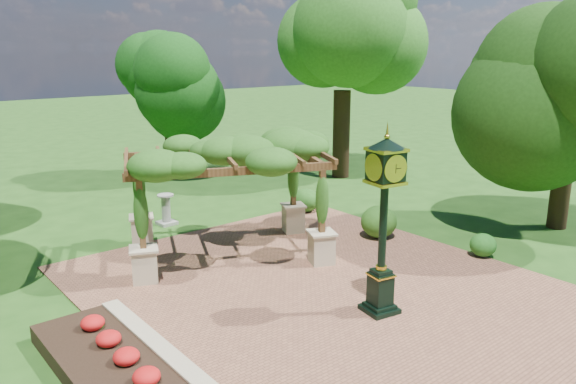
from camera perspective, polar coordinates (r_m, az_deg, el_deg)
ground at (r=13.19m, az=7.02°, el=-11.43°), size 120.00×120.00×0.00m
brick_plaza at (r=13.82m, az=3.99°, el=-10.00°), size 10.00×12.00×0.04m
border_wall at (r=11.03m, az=-12.53°, el=-16.06°), size 0.35×5.00×0.40m
flower_bed at (r=10.74m, az=-17.00°, el=-17.41°), size 1.50×5.00×0.36m
pedestal_clock at (r=12.10m, az=9.71°, el=-1.84°), size 0.91×0.91×3.98m
pergola at (r=15.47m, az=-6.37°, el=3.43°), size 6.31×5.26×3.41m
sundial at (r=19.11m, az=-12.27°, el=-1.93°), size 0.60×0.60×1.03m
shrub_front at (r=16.72m, az=19.20°, el=-5.11°), size 0.88×0.88×0.66m
shrub_mid at (r=17.52m, az=9.21°, el=-2.99°), size 1.47×1.47×1.00m
shrub_back at (r=20.02m, az=1.87°, el=-0.84°), size 1.16×1.16×0.82m
tree_north at (r=25.61m, az=-12.05°, el=10.58°), size 3.42×3.42×6.03m
tree_east_far at (r=25.23m, az=5.71°, el=17.05°), size 4.63×4.63×10.07m
tree_east_near at (r=19.71m, az=27.07°, el=10.01°), size 4.59×4.59×6.88m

